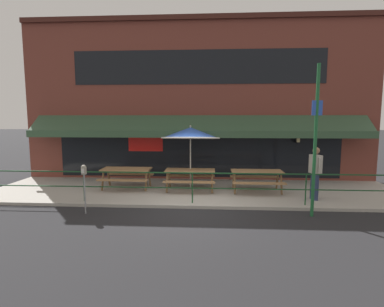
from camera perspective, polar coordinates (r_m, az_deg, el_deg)
The scene contains 11 objects.
ground_plane at distance 9.21m, azimuth -0.05°, elevation -10.52°, with size 120.00×120.00×0.00m, color #232326.
patio_deck at distance 11.12m, azimuth 0.60°, elevation -7.20°, with size 15.00×4.00×0.10m, color #ADA89E.
restaurant_building at distance 13.02m, azimuth 1.13°, elevation 9.90°, with size 15.00×1.60×6.92m.
patio_railing at distance 9.29m, azimuth 0.07°, elevation -5.26°, with size 13.84×0.04×0.97m.
picnic_table_left at distance 11.46m, azimuth -12.36°, elevation -3.58°, with size 1.80×1.42×0.76m.
picnic_table_centre at distance 10.89m, azimuth -0.37°, elevation -3.96°, with size 1.80×1.42×0.76m.
picnic_table_right at distance 10.94m, azimuth 12.23°, elevation -4.06°, with size 1.80×1.42×0.76m.
patio_umbrella_centre at distance 10.91m, azimuth -0.30°, elevation 3.87°, with size 2.14×2.14×2.39m.
pedestrian_walking at distance 10.44m, azimuth 22.42°, elevation -2.99°, with size 0.33×0.60×1.71m.
parking_meter_near at distance 9.05m, azimuth -19.89°, elevation -3.75°, with size 0.15×0.16×1.42m.
street_sign_pole at distance 8.82m, azimuth 22.44°, elevation 2.41°, with size 0.28×0.09×4.18m.
Camera 1 is at (0.55, -8.77, 2.75)m, focal length 28.00 mm.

